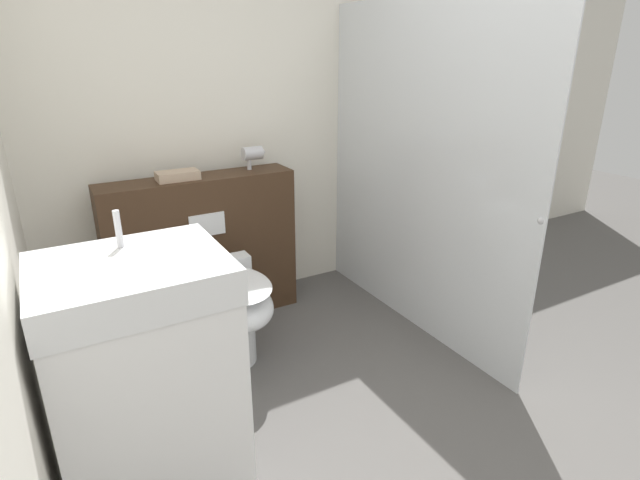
# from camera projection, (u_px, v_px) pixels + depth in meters

# --- Properties ---
(ground_plane) EXTENTS (12.00, 12.00, 0.00)m
(ground_plane) POSITION_uv_depth(u_px,v_px,m) (420.00, 456.00, 2.21)
(ground_plane) COLOR #565451
(wall_back) EXTENTS (8.00, 0.06, 2.50)m
(wall_back) POSITION_uv_depth(u_px,v_px,m) (243.00, 120.00, 3.32)
(wall_back) COLOR silver
(wall_back) RESTS_ON ground_plane
(partition_panel) EXTENTS (1.20, 0.27, 0.96)m
(partition_panel) POSITION_uv_depth(u_px,v_px,m) (203.00, 250.00, 3.21)
(partition_panel) COLOR #3D2819
(partition_panel) RESTS_ON ground_plane
(shower_glass) EXTENTS (0.04, 1.81, 1.98)m
(shower_glass) POSITION_uv_depth(u_px,v_px,m) (417.00, 174.00, 2.99)
(shower_glass) COLOR silver
(shower_glass) RESTS_ON ground_plane
(toilet) EXTENTS (0.38, 0.60, 0.56)m
(toilet) POSITION_uv_depth(u_px,v_px,m) (233.00, 309.00, 2.74)
(toilet) COLOR white
(toilet) RESTS_ON ground_plane
(sink_vanity) EXTENTS (0.65, 0.54, 1.15)m
(sink_vanity) POSITION_uv_depth(u_px,v_px,m) (147.00, 383.00, 1.88)
(sink_vanity) COLOR white
(sink_vanity) RESTS_ON ground_plane
(hair_drier) EXTENTS (0.15, 0.08, 0.15)m
(hair_drier) POSITION_uv_depth(u_px,v_px,m) (254.00, 154.00, 3.20)
(hair_drier) COLOR #B7B7BC
(hair_drier) RESTS_ON partition_panel
(folded_towel) EXTENTS (0.24, 0.13, 0.05)m
(folded_towel) POSITION_uv_depth(u_px,v_px,m) (178.00, 176.00, 2.96)
(folded_towel) COLOR tan
(folded_towel) RESTS_ON partition_panel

